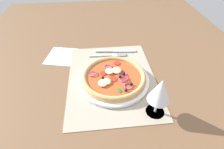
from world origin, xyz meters
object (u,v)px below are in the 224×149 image
object	(u,v)px
knife	(116,51)
pizza	(114,76)
wine_glass	(160,92)
napkin	(61,56)
fork	(110,55)
plate	(114,80)

from	to	relation	value
knife	pizza	bearing A→B (deg)	-95.25
wine_glass	napkin	distance (cm)	52.20
wine_glass	pizza	bearing A→B (deg)	-143.17
pizza	fork	xyz separation A→B (cm)	(-17.79, 0.11, -2.06)
plate	wine_glass	distance (cm)	22.61
plate	knife	bearing A→B (deg)	170.48
plate	knife	world-z (taller)	plate
fork	napkin	bearing A→B (deg)	175.78
plate	fork	size ratio (longest dim) A/B	1.58
fork	wine_glass	xyz separation A→B (cm)	(34.37, 12.30, 9.47)
knife	plate	bearing A→B (deg)	-95.16
fork	knife	world-z (taller)	knife
wine_glass	knife	bearing A→B (deg)	-166.80
pizza	fork	bearing A→B (deg)	179.63
plate	pizza	distance (cm)	1.69
knife	wine_glass	distance (cm)	39.85
pizza	plate	bearing A→B (deg)	116.58
plate	knife	distance (cm)	21.40
pizza	knife	world-z (taller)	pizza
knife	wine_glass	bearing A→B (deg)	-72.45
knife	napkin	world-z (taller)	knife
knife	napkin	distance (cm)	26.89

